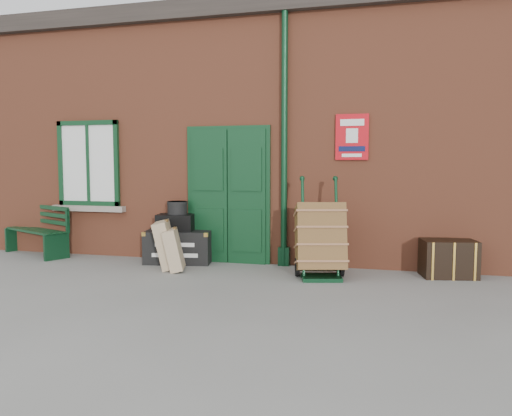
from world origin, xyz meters
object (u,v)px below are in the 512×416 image
(houdini_trunk, at_px, (179,246))
(porter_trolley, at_px, (320,239))
(dark_trunk, at_px, (448,258))
(bench, at_px, (39,229))

(houdini_trunk, bearing_deg, porter_trolley, -21.59)
(houdini_trunk, bearing_deg, dark_trunk, -10.26)
(bench, relative_size, houdini_trunk, 1.43)
(houdini_trunk, relative_size, porter_trolley, 0.75)
(dark_trunk, bearing_deg, porter_trolley, -176.13)
(bench, bearing_deg, dark_trunk, 24.23)
(houdini_trunk, relative_size, dark_trunk, 1.44)
(houdini_trunk, xyz_separation_m, dark_trunk, (4.22, 0.00, 0.00))
(porter_trolley, bearing_deg, dark_trunk, 0.26)
(bench, distance_m, dark_trunk, 6.97)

